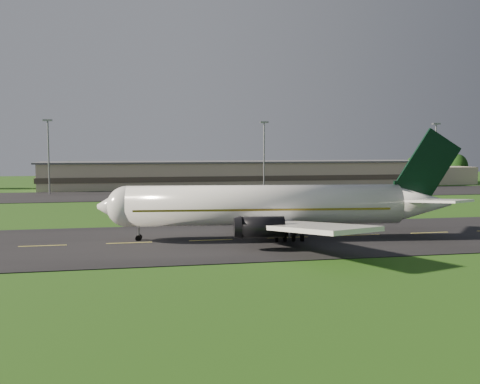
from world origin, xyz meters
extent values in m
plane|color=#1F4611|center=(0.00, 0.00, 0.00)|extent=(360.00, 360.00, 0.00)
cube|color=black|center=(0.00, 0.00, 0.05)|extent=(220.00, 30.00, 0.10)
cube|color=black|center=(0.00, 72.00, 0.05)|extent=(260.00, 30.00, 0.10)
cylinder|color=white|center=(-14.32, 0.00, 4.80)|extent=(38.38, 9.64, 5.60)
sphere|color=white|center=(-33.22, 2.04, 4.80)|extent=(5.60, 5.60, 5.60)
cone|color=white|center=(-35.20, 2.25, 4.80)|extent=(4.55, 5.77, 5.38)
cone|color=white|center=(8.05, -2.41, 4.80)|extent=(9.54, 6.42, 5.49)
cube|color=olive|center=(-14.82, 0.05, 4.45)|extent=(35.40, 9.36, 0.28)
cube|color=black|center=(-33.81, 2.10, 5.35)|extent=(2.31, 3.20, 0.65)
cube|color=white|center=(-12.02, -11.31, 3.30)|extent=(12.48, 20.21, 2.20)
cube|color=white|center=(-9.67, 10.56, 3.30)|extent=(15.59, 19.92, 2.20)
cube|color=white|center=(7.51, -7.38, 5.70)|extent=(6.88, 9.38, 0.91)
cube|color=white|center=(8.58, 2.56, 5.70)|extent=(8.08, 9.28, 0.91)
cube|color=black|center=(6.55, -2.25, 6.60)|extent=(5.03, 1.08, 3.00)
cube|color=black|center=(9.04, -2.52, 10.30)|extent=(9.43, 1.46, 10.55)
cylinder|color=black|center=(-16.67, -7.79, 2.90)|extent=(5.86, 3.29, 2.70)
cylinder|color=black|center=(-14.96, 8.11, 2.90)|extent=(5.86, 3.29, 2.70)
cube|color=#C6B197|center=(0.00, 96.00, 4.00)|extent=(120.00, 15.00, 8.00)
cube|color=#4C4438|center=(0.00, 96.00, 3.20)|extent=(121.00, 15.40, 1.60)
cube|color=#595B60|center=(0.00, 96.00, 8.15)|extent=(122.00, 16.00, 0.50)
cube|color=#C6B197|center=(70.00, 98.00, 3.00)|extent=(28.00, 11.00, 6.00)
cylinder|color=gray|center=(-55.00, 80.00, 10.00)|extent=(0.44, 0.44, 20.00)
cube|color=gray|center=(-55.00, 80.00, 20.10)|extent=(2.40, 1.20, 0.50)
cylinder|color=gray|center=(5.00, 80.00, 10.00)|extent=(0.44, 0.44, 20.00)
cube|color=gray|center=(5.00, 80.00, 20.10)|extent=(2.40, 1.20, 0.50)
cylinder|color=gray|center=(60.00, 80.00, 10.00)|extent=(0.44, 0.44, 20.00)
cube|color=gray|center=(60.00, 80.00, 20.10)|extent=(2.40, 1.20, 0.50)
cylinder|color=black|center=(-52.56, 105.33, 1.33)|extent=(0.56, 0.56, 2.66)
ellipsoid|color=black|center=(-52.56, 105.33, 4.59)|extent=(6.21, 6.21, 7.77)
cylinder|color=black|center=(-38.00, 105.36, 1.25)|extent=(0.56, 0.56, 2.51)
ellipsoid|color=black|center=(-38.00, 105.36, 4.32)|extent=(5.85, 5.85, 7.32)
cylinder|color=black|center=(45.78, 106.87, 1.30)|extent=(0.56, 0.56, 2.60)
ellipsoid|color=black|center=(45.78, 106.87, 4.49)|extent=(6.08, 6.08, 7.60)
cylinder|color=black|center=(67.33, 105.98, 1.49)|extent=(0.56, 0.56, 2.97)
ellipsoid|color=black|center=(67.33, 105.98, 5.12)|extent=(6.93, 6.93, 8.67)
cylinder|color=black|center=(85.41, 106.87, 1.62)|extent=(0.56, 0.56, 3.24)
ellipsoid|color=black|center=(85.41, 106.87, 5.58)|extent=(7.55, 7.55, 9.44)
imported|color=orange|center=(-30.28, 73.62, 0.79)|extent=(2.41, 4.31, 1.39)
imported|color=maroon|center=(-18.38, 77.41, 0.70)|extent=(3.65, 1.37, 1.19)
imported|color=white|center=(17.57, 71.08, 0.78)|extent=(4.73, 5.27, 1.36)
imported|color=#BE8E0B|center=(46.13, 76.72, 0.83)|extent=(4.84, 5.20, 1.47)
camera|label=1|loc=(-32.06, -72.09, 12.87)|focal=40.00mm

